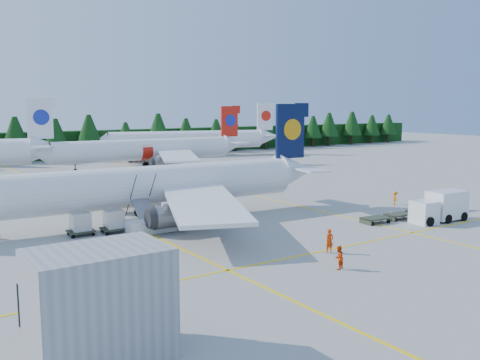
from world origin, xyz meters
TOP-DOWN VIEW (x-y plane):
  - ground at (0.00, 0.00)m, footprint 320.00×320.00m
  - taxi_stripe_a at (-14.00, 20.00)m, footprint 0.25×120.00m
  - taxi_stripe_b at (6.00, 20.00)m, footprint 0.25×120.00m
  - taxi_stripe_cross at (0.00, -6.00)m, footprint 80.00×0.25m
  - treeline_hedge at (0.00, 82.00)m, footprint 220.00×4.00m
  - terminal_building at (-26.00, -14.00)m, footprint 6.00×4.00m
  - airliner_navy at (-13.66, 12.04)m, footprint 40.24×33.05m
  - airliner_red at (6.09, 54.53)m, footprint 39.35×32.33m
  - airliner_far_right at (24.05, 72.30)m, footprint 40.91×13.86m
  - airstairs at (-13.53, 8.26)m, footprint 4.53×6.15m
  - service_truck at (12.18, -4.25)m, footprint 6.34×2.67m
  - dolly_train at (11.36, -1.38)m, footprint 12.79×2.10m
  - uld_pair at (-17.89, 9.59)m, footprint 5.21×2.45m
  - crew_a at (-4.93, -6.68)m, footprint 0.75×0.54m
  - crew_b at (-7.36, -10.15)m, footprint 0.99×0.88m
  - crew_c at (15.85, 4.21)m, footprint 0.68×0.78m

SIDE VIEW (x-z plane):
  - ground at x=0.00m, z-range 0.00..0.00m
  - taxi_stripe_a at x=-14.00m, z-range 0.00..0.01m
  - taxi_stripe_b at x=6.00m, z-range 0.00..0.01m
  - taxi_stripe_cross at x=0.00m, z-range 0.00..0.01m
  - dolly_train at x=11.36m, z-range 0.42..0.58m
  - crew_c at x=15.85m, z-range 0.00..1.57m
  - crew_b at x=-7.36m, z-range 0.00..1.69m
  - airstairs at x=-13.53m, z-range -1.14..2.89m
  - crew_a at x=-4.93m, z-range 0.00..1.91m
  - uld_pair at x=-17.89m, z-range 0.30..2.06m
  - service_truck at x=12.18m, z-range -0.01..2.98m
  - terminal_building at x=-26.00m, z-range 0.00..5.20m
  - treeline_hedge at x=0.00m, z-range 0.00..6.00m
  - airliner_red at x=6.09m, z-range -2.28..9.16m
  - airliner_navy at x=-13.66m, z-range -2.33..9.36m
  - airliner_far_right at x=24.05m, z-range -2.26..9.88m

